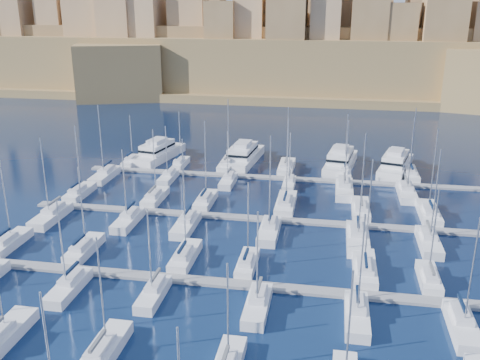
% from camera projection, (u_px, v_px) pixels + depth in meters
% --- Properties ---
extents(ground, '(600.00, 600.00, 0.00)m').
position_uv_depth(ground, '(266.00, 247.00, 79.51)').
color(ground, black).
rests_on(ground, ground).
extents(pontoon_mid_near, '(84.00, 2.00, 0.40)m').
position_uv_depth(pontoon_mid_near, '(253.00, 286.00, 68.25)').
color(pontoon_mid_near, slate).
rests_on(pontoon_mid_near, ground).
extents(pontoon_mid_far, '(84.00, 2.00, 0.40)m').
position_uv_depth(pontoon_mid_far, '(273.00, 220.00, 88.78)').
color(pontoon_mid_far, slate).
rests_on(pontoon_mid_far, ground).
extents(pontoon_far, '(84.00, 2.00, 0.40)m').
position_uv_depth(pontoon_far, '(286.00, 178.00, 109.31)').
color(pontoon_far, slate).
rests_on(pontoon_far, ground).
extents(sailboat_1, '(2.93, 9.75, 13.72)m').
position_uv_depth(sailboat_1, '(2.00, 337.00, 56.98)').
color(sailboat_1, silver).
rests_on(sailboat_1, ground).
extents(sailboat_2, '(2.74, 9.14, 13.50)m').
position_uv_depth(sailboat_2, '(104.00, 350.00, 54.78)').
color(sailboat_2, silver).
rests_on(sailboat_2, ground).
extents(sailboat_12, '(2.66, 8.86, 13.79)m').
position_uv_depth(sailboat_12, '(9.00, 242.00, 79.21)').
color(sailboat_12, silver).
rests_on(sailboat_12, ground).
extents(sailboat_13, '(2.65, 8.84, 13.24)m').
position_uv_depth(sailboat_13, '(84.00, 249.00, 77.25)').
color(sailboat_13, silver).
rests_on(sailboat_13, ground).
extents(sailboat_14, '(2.74, 9.12, 15.03)m').
position_uv_depth(sailboat_14, '(185.00, 256.00, 74.89)').
color(sailboat_14, silver).
rests_on(sailboat_14, ground).
extents(sailboat_15, '(2.38, 7.94, 12.57)m').
position_uv_depth(sailboat_15, '(247.00, 263.00, 72.89)').
color(sailboat_15, silver).
rests_on(sailboat_15, ground).
extents(sailboat_16, '(3.03, 10.10, 16.14)m').
position_uv_depth(sailboat_16, '(364.00, 269.00, 71.28)').
color(sailboat_16, silver).
rests_on(sailboat_16, ground).
extents(sailboat_17, '(2.42, 8.07, 13.09)m').
position_uv_depth(sailboat_17, '(429.00, 278.00, 69.02)').
color(sailboat_17, silver).
rests_on(sailboat_17, ground).
extents(sailboat_19, '(2.60, 8.67, 12.78)m').
position_uv_depth(sailboat_19, '(69.00, 287.00, 66.93)').
color(sailboat_19, silver).
rests_on(sailboat_19, ground).
extents(sailboat_20, '(2.39, 7.97, 12.37)m').
position_uv_depth(sailboat_20, '(154.00, 293.00, 65.45)').
color(sailboat_20, silver).
rests_on(sailboat_20, ground).
extents(sailboat_21, '(2.64, 8.80, 13.10)m').
position_uv_depth(sailboat_21, '(257.00, 305.00, 62.93)').
color(sailboat_21, silver).
rests_on(sailboat_21, ground).
extents(sailboat_22, '(2.70, 9.00, 13.72)m').
position_uv_depth(sailboat_22, '(357.00, 315.00, 60.95)').
color(sailboat_22, silver).
rests_on(sailboat_22, ground).
extents(sailboat_23, '(2.76, 9.20, 14.21)m').
position_uv_depth(sailboat_23, '(462.00, 325.00, 58.98)').
color(sailboat_23, silver).
rests_on(sailboat_23, ground).
extents(sailboat_24, '(2.73, 9.11, 13.71)m').
position_uv_depth(sailboat_24, '(80.00, 192.00, 99.78)').
color(sailboat_24, silver).
rests_on(sailboat_24, ground).
extents(sailboat_25, '(2.72, 9.07, 13.58)m').
position_uv_depth(sailboat_25, '(155.00, 197.00, 97.34)').
color(sailboat_25, silver).
rests_on(sailboat_25, ground).
extents(sailboat_26, '(2.72, 9.07, 15.46)m').
position_uv_depth(sailboat_26, '(205.00, 200.00, 95.79)').
color(sailboat_26, silver).
rests_on(sailboat_26, ground).
extents(sailboat_27, '(3.20, 10.65, 16.34)m').
position_uv_depth(sailboat_27, '(286.00, 204.00, 94.14)').
color(sailboat_27, silver).
rests_on(sailboat_27, ground).
extents(sailboat_28, '(2.95, 9.84, 14.40)m').
position_uv_depth(sailboat_28, '(361.00, 209.00, 91.64)').
color(sailboat_28, silver).
rests_on(sailboat_28, ground).
extents(sailboat_29, '(3.10, 10.33, 15.49)m').
position_uv_depth(sailboat_29, '(429.00, 213.00, 90.01)').
color(sailboat_29, silver).
rests_on(sailboat_29, ground).
extents(sailboat_30, '(3.04, 10.13, 14.61)m').
position_uv_depth(sailboat_30, '(51.00, 215.00, 89.08)').
color(sailboat_30, silver).
rests_on(sailboat_30, ground).
extents(sailboat_31, '(2.74, 9.14, 13.09)m').
position_uv_depth(sailboat_31, '(128.00, 220.00, 87.34)').
color(sailboat_31, silver).
rests_on(sailboat_31, ground).
extents(sailboat_32, '(2.86, 9.53, 15.26)m').
position_uv_depth(sailboat_32, '(186.00, 224.00, 85.54)').
color(sailboat_32, silver).
rests_on(sailboat_32, ground).
extents(sailboat_33, '(2.91, 9.69, 16.41)m').
position_uv_depth(sailboat_33, '(269.00, 230.00, 83.25)').
color(sailboat_33, silver).
rests_on(sailboat_33, ground).
extents(sailboat_34, '(3.27, 10.90, 17.38)m').
position_uv_depth(sailboat_34, '(358.00, 238.00, 80.47)').
color(sailboat_34, silver).
rests_on(sailboat_34, ground).
extents(sailboat_35, '(2.87, 9.58, 15.51)m').
position_uv_depth(sailboat_35, '(429.00, 242.00, 79.37)').
color(sailboat_35, silver).
rests_on(sailboat_35, ground).
extents(sailboat_36, '(2.29, 7.64, 11.32)m').
position_uv_depth(sailboat_36, '(132.00, 161.00, 119.30)').
color(sailboat_36, silver).
rests_on(sailboat_36, ground).
extents(sailboat_37, '(2.39, 7.98, 12.42)m').
position_uv_depth(sailboat_37, '(180.00, 163.00, 117.62)').
color(sailboat_37, silver).
rests_on(sailboat_37, ground).
extents(sailboat_38, '(3.09, 10.32, 15.27)m').
position_uv_depth(sailboat_38, '(228.00, 164.00, 116.94)').
color(sailboat_38, silver).
rests_on(sailboat_38, ground).
extents(sailboat_39, '(3.12, 10.42, 13.96)m').
position_uv_depth(sailboat_39, '(286.00, 167.00, 114.88)').
color(sailboat_39, silver).
rests_on(sailboat_39, ground).
extents(sailboat_40, '(2.61, 8.68, 13.12)m').
position_uv_depth(sailboat_40, '(344.00, 171.00, 112.07)').
color(sailboat_40, silver).
rests_on(sailboat_40, ground).
extents(sailboat_41, '(2.97, 9.89, 14.66)m').
position_uv_depth(sailboat_41, '(410.00, 174.00, 110.42)').
color(sailboat_41, silver).
rests_on(sailboat_41, ground).
extents(sailboat_42, '(3.02, 10.08, 15.67)m').
position_uv_depth(sailboat_42, '(105.00, 175.00, 109.64)').
color(sailboat_42, silver).
rests_on(sailboat_42, ground).
extents(sailboat_43, '(2.41, 8.03, 11.76)m').
position_uv_depth(sailboat_43, '(168.00, 177.00, 108.42)').
color(sailboat_43, silver).
rests_on(sailboat_43, ground).
extents(sailboat_44, '(2.47, 8.25, 11.27)m').
position_uv_depth(sailboat_44, '(228.00, 181.00, 106.27)').
color(sailboat_44, silver).
rests_on(sailboat_44, ground).
extents(sailboat_45, '(2.23, 7.43, 11.38)m').
position_uv_depth(sailboat_45, '(289.00, 184.00, 104.66)').
color(sailboat_45, silver).
rests_on(sailboat_45, ground).
extents(sailboat_46, '(3.21, 10.70, 14.59)m').
position_uv_depth(sailboat_46, '(344.00, 189.00, 101.40)').
color(sailboat_46, silver).
rests_on(sailboat_46, ground).
extents(sailboat_47, '(3.01, 10.03, 15.51)m').
position_uv_depth(sailboat_47, '(406.00, 192.00, 99.82)').
color(sailboat_47, silver).
rests_on(sailboat_47, ground).
extents(motor_yacht_a, '(8.15, 17.42, 5.25)m').
position_uv_depth(motor_yacht_a, '(159.00, 152.00, 122.72)').
color(motor_yacht_a, silver).
rests_on(motor_yacht_a, ground).
extents(motor_yacht_b, '(7.08, 18.49, 5.25)m').
position_uv_depth(motor_yacht_b, '(243.00, 155.00, 120.06)').
color(motor_yacht_b, silver).
rests_on(motor_yacht_b, ground).
extents(motor_yacht_c, '(7.71, 18.03, 5.25)m').
position_uv_depth(motor_yacht_c, '(340.00, 160.00, 116.24)').
color(motor_yacht_c, silver).
rests_on(motor_yacht_c, ground).
extents(motor_yacht_d, '(9.12, 17.53, 5.25)m').
position_uv_depth(motor_yacht_d, '(395.00, 164.00, 114.05)').
color(motor_yacht_d, silver).
rests_on(motor_yacht_d, ground).
extents(fortified_city, '(460.00, 108.95, 59.52)m').
position_uv_depth(fortified_city, '(314.00, 52.00, 219.72)').
color(fortified_city, brown).
rests_on(fortified_city, ground).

